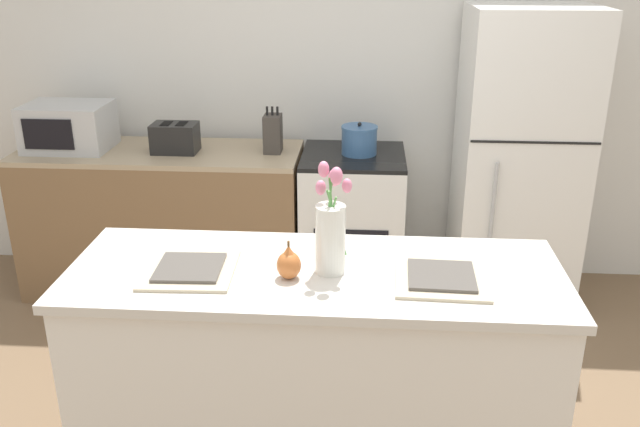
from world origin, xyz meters
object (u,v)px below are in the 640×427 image
Objects in this scene: refrigerator at (519,162)px; plate_setting_left at (190,269)px; microwave at (69,127)px; toaster at (175,138)px; cooking_pot at (359,140)px; plate_setting_right at (441,277)px; knife_block at (273,133)px; flower_vase at (331,231)px; pear_figurine at (289,264)px; stove_range at (352,225)px.

refrigerator is 5.23× the size of plate_setting_left.
refrigerator reaches higher than plate_setting_left.
toaster is at bearing -2.20° from microwave.
cooking_pot is at bearing 70.74° from plate_setting_left.
knife_block is at bearing 116.22° from plate_setting_right.
plate_setting_left is (-0.50, -0.04, -0.15)m from flower_vase.
flower_vase reaches higher than microwave.
toaster is (-1.39, 1.62, 0.04)m from plate_setting_right.
microwave is at bearing -179.97° from refrigerator.
pear_figurine is at bearing -177.75° from plate_setting_right.
stove_range is 3.33× the size of knife_block.
refrigerator is 6.21× the size of toaster.
microwave is (-1.72, -0.01, 0.05)m from cooking_pot.
plate_setting_right is (0.39, -0.04, -0.15)m from flower_vase.
knife_block is at bearing 87.43° from plate_setting_left.
toaster is at bearing -178.11° from cooking_pot.
cooking_pot is 0.51m from knife_block.
microwave is at bearing 124.68° from plate_setting_left.
knife_block is (-0.82, 1.67, 0.06)m from plate_setting_right.
plate_setting_right is 2.62m from microwave.
cooking_pot is 1.72m from microwave.
flower_vase is 1.26× the size of plate_setting_right.
toaster is 0.58× the size of microwave.
refrigerator is at bearing 0.04° from stove_range.
cooking_pot is at bearing 0.36° from microwave.
refrigerator is 1.90m from flower_vase.
stove_range is 2.15× the size of flower_vase.
pear_figurine is 0.68× the size of cooking_pot.
refrigerator is 2.00m from toaster.
pear_figurine is at bearing -3.32° from plate_setting_left.
knife_block reaches higher than pear_figurine.
refrigerator is at bearing -0.67° from knife_block.
microwave is at bearing 177.80° from toaster.
plate_setting_left is 1.58× the size of cooking_pot.
flower_vase reaches higher than knife_block.
pear_figurine is at bearing -62.47° from toaster.
stove_range is 2.70× the size of plate_setting_left.
flower_vase is 1.49× the size of toaster.
pear_figurine is 0.43× the size of plate_setting_left.
refrigerator reaches higher than stove_range.
flower_vase is 1.68m from knife_block.
flower_vase reaches higher than stove_range.
stove_range is 1.79m from microwave.
cooking_pot reaches higher than pear_figurine.
plate_setting_left reaches higher than stove_range.
stove_range is 2.70× the size of plate_setting_right.
pear_figurine reaches higher than plate_setting_left.
plate_setting_left is 2.01m from microwave.
microwave is at bearing 141.00° from plate_setting_right.
refrigerator is 2.23m from plate_setting_left.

